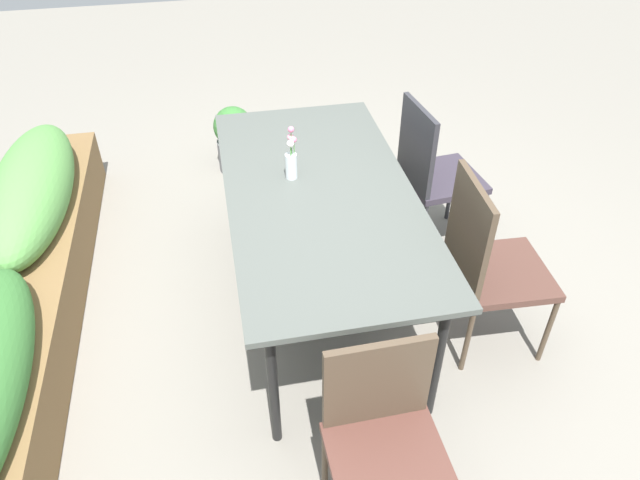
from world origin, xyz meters
name	(u,v)px	position (x,y,z in m)	size (l,w,h in m)	color
ground_plane	(319,307)	(0.00, 0.00, 0.00)	(12.00, 12.00, 0.00)	gray
dining_table	(320,199)	(0.04, -0.02, 0.73)	(1.87, 0.94, 0.78)	#4C514C
chair_near_left	(487,260)	(-0.38, -0.78, 0.55)	(0.49, 0.49, 1.01)	#51332B
chair_end_left	(385,438)	(-1.20, -0.01, 0.50)	(0.44, 0.44, 0.88)	brown
chair_near_right	(432,170)	(0.45, -0.78, 0.56)	(0.48, 0.48, 0.99)	#362F3B
flower_vase	(291,159)	(0.19, 0.10, 0.89)	(0.07, 0.06, 0.29)	silver
planter_box	(17,291)	(0.11, 1.58, 0.32)	(3.25, 0.49, 0.69)	brown
potted_plant	(234,138)	(1.61, 0.33, 0.27)	(0.29, 0.29, 0.51)	slate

